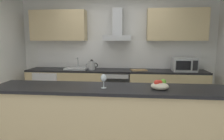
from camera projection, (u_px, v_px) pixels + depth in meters
ground at (108, 135)px, 3.49m from camera, size 5.62×4.43×0.02m
wall_back at (117, 51)px, 5.05m from camera, size 5.62×0.12×2.60m
backsplash_tile at (116, 54)px, 4.99m from camera, size 3.93×0.02×0.66m
counter_back at (115, 89)px, 4.80m from camera, size 4.07×0.60×0.90m
counter_island at (110, 123)px, 2.72m from camera, size 3.07×0.64×0.98m
upper_cabinets at (116, 25)px, 4.73m from camera, size 4.01×0.32×0.70m
oven at (117, 89)px, 4.77m from camera, size 0.60×0.62×0.80m
refrigerator at (50, 89)px, 4.93m from camera, size 0.58×0.60×0.85m
microwave at (184, 64)px, 4.50m from camera, size 0.50×0.38×0.30m
sink at (77, 68)px, 4.80m from camera, size 0.50×0.40×0.26m
kettle at (92, 65)px, 4.71m from camera, size 0.29×0.15×0.24m
range_hood at (118, 31)px, 4.70m from camera, size 0.62×0.45×0.72m
wine_glass at (104, 78)px, 2.59m from camera, size 0.08×0.08×0.18m
fruit_bowl at (160, 85)px, 2.55m from camera, size 0.22×0.22×0.13m
chopping_board at (139, 70)px, 4.62m from camera, size 0.38×0.30×0.02m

